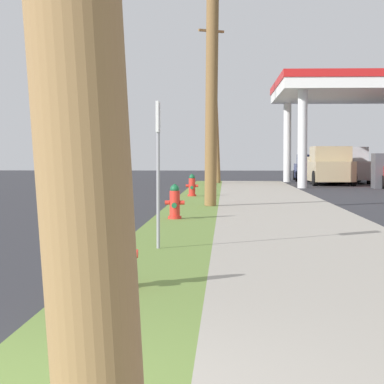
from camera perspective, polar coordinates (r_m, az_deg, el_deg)
fire_hydrant_nearest at (r=8.21m, az=-5.32°, el=-4.52°), size 0.42×0.37×0.74m
fire_hydrant_second at (r=17.20m, az=-1.23°, el=-0.83°), size 0.42×0.38×0.74m
fire_hydrant_third at (r=27.10m, az=-0.00°, el=0.39°), size 0.42×0.37×0.74m
utility_pole_midground at (r=21.28m, az=1.46°, el=12.57°), size 0.48×2.36×9.92m
utility_pole_background at (r=40.65m, az=1.59°, el=6.55°), size 1.29×0.78×8.22m
street_sign_post at (r=11.63m, az=-2.42°, el=3.43°), size 0.05×0.36×2.12m
car_navy_by_far_pump at (r=48.94m, az=8.39°, el=1.64°), size 2.11×4.57×1.57m
truck_silver_at_forecourt at (r=45.30m, az=10.90°, el=1.80°), size 2.27×5.46×1.97m
truck_tan_on_apron at (r=42.30m, az=9.57°, el=1.76°), size 2.30×5.47×1.97m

